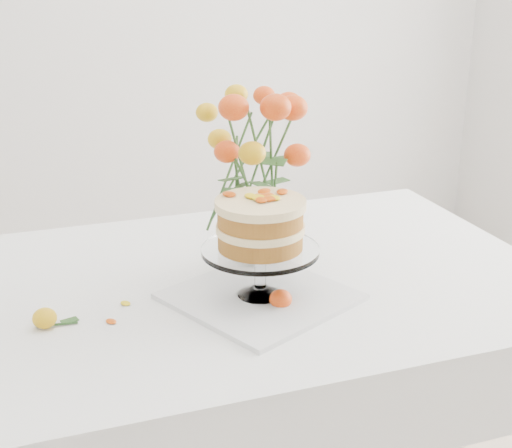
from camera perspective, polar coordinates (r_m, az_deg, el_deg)
The scene contains 11 objects.
table at distance 1.65m, azimuth -1.50°, elevation -6.90°, with size 1.43×0.93×0.76m.
napkin at distance 1.51m, azimuth 0.34°, elevation -5.82°, with size 0.33×0.33×0.01m, color silver.
cake_stand at distance 1.45m, azimuth 0.35°, elevation -0.43°, with size 0.24×0.24×0.22m.
rose_vase at distance 1.58m, azimuth -0.32°, elevation 5.40°, with size 0.32×0.32×0.45m.
loose_rose_near at distance 1.45m, azimuth -16.53°, elevation -7.24°, with size 0.08×0.05×0.04m.
loose_rose_far at distance 1.47m, azimuth 2.01°, elevation -6.04°, with size 0.08×0.05×0.04m.
stray_petal_a at distance 1.50m, azimuth -4.76°, elevation -6.37°, with size 0.03×0.02×0.00m, color yellow.
stray_petal_b at distance 1.49m, azimuth -0.61°, elevation -6.48°, with size 0.03×0.02×0.00m, color yellow.
stray_petal_c at distance 1.46m, azimuth 1.39°, elevation -6.91°, with size 0.03×0.02×0.00m, color yellow.
stray_petal_d at distance 1.52m, azimuth -10.40°, elevation -6.27°, with size 0.03×0.02×0.00m, color yellow.
stray_petal_e at distance 1.45m, azimuth -11.51°, elevation -7.66°, with size 0.03×0.02×0.00m, color yellow.
Camera 1 is at (-0.44, -1.40, 1.43)m, focal length 50.00 mm.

